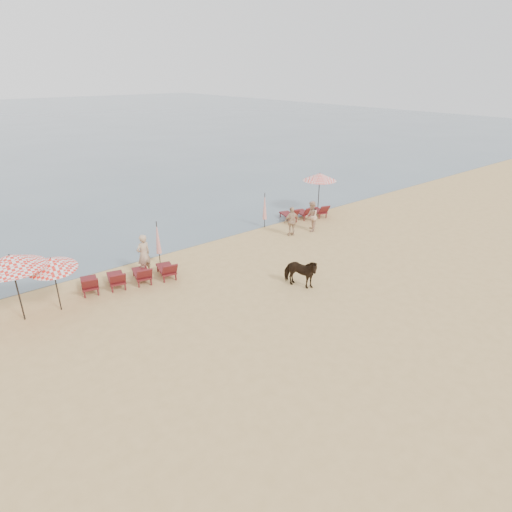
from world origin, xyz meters
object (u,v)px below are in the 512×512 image
(lounger_cluster_left, at_px, (130,276))
(umbrella_open_left_a, at_px, (10,261))
(umbrella_open_right, at_px, (320,177))
(umbrella_closed_left, at_px, (158,238))
(beachgoer_right_a, at_px, (311,216))
(umbrella_closed_right, at_px, (265,206))
(beachgoer_left, at_px, (144,254))
(cow, at_px, (300,273))
(umbrella_open_left_b, at_px, (52,263))
(lounger_cluster_right, at_px, (305,212))
(beachgoer_right_b, at_px, (292,221))

(lounger_cluster_left, xyz_separation_m, umbrella_open_left_a, (-4.25, -0.16, 1.95))
(umbrella_open_left_a, relative_size, umbrella_open_right, 1.03)
(umbrella_closed_left, distance_m, beachgoer_right_a, 9.00)
(umbrella_closed_right, bearing_deg, lounger_cluster_left, -167.48)
(lounger_cluster_left, bearing_deg, beachgoer_left, 46.74)
(umbrella_open_right, bearing_deg, cow, -134.01)
(cow, distance_m, beachgoer_left, 7.05)
(umbrella_closed_left, xyz_separation_m, umbrella_closed_right, (7.18, 0.76, -0.02))
(umbrella_open_left_b, distance_m, umbrella_closed_left, 5.31)
(lounger_cluster_left, bearing_deg, umbrella_open_left_b, -160.93)
(cow, xyz_separation_m, beachgoer_left, (-4.58, 5.35, 0.27))
(umbrella_open_right, bearing_deg, umbrella_closed_left, -169.54)
(umbrella_open_left_a, xyz_separation_m, cow, (9.84, -4.54, -1.71))
(umbrella_closed_left, bearing_deg, cow, -59.48)
(umbrella_open_right, relative_size, beachgoer_left, 1.36)
(lounger_cluster_left, height_order, lounger_cluster_right, lounger_cluster_left)
(umbrella_closed_left, xyz_separation_m, beachgoer_right_b, (7.50, -1.22, -0.48))
(umbrella_open_left_a, height_order, umbrella_closed_left, umbrella_open_left_a)
(lounger_cluster_left, distance_m, umbrella_open_left_a, 4.68)
(cow, bearing_deg, lounger_cluster_left, 115.75)
(umbrella_open_left_a, bearing_deg, beachgoer_right_a, 8.75)
(lounger_cluster_right, relative_size, beachgoer_right_b, 1.85)
(lounger_cluster_left, height_order, cow, cow)
(cow, xyz_separation_m, beachgoer_right_a, (5.35, 4.61, 0.20))
(umbrella_open_right, distance_m, beachgoer_left, 13.00)
(lounger_cluster_left, distance_m, umbrella_closed_left, 2.58)
(lounger_cluster_left, bearing_deg, umbrella_open_left_a, -163.98)
(beachgoer_right_a, distance_m, beachgoer_right_b, 1.39)
(lounger_cluster_left, height_order, beachgoer_right_a, beachgoer_right_a)
(beachgoer_left, relative_size, beachgoer_right_a, 1.08)
(beachgoer_right_b, bearing_deg, umbrella_open_left_a, 14.50)
(lounger_cluster_left, relative_size, cow, 2.63)
(cow, xyz_separation_m, beachgoer_right_b, (3.97, 4.77, 0.16))
(beachgoer_left, bearing_deg, lounger_cluster_left, 21.45)
(umbrella_open_left_b, height_order, cow, umbrella_open_left_b)
(umbrella_open_left_b, bearing_deg, beachgoer_left, 33.40)
(umbrella_closed_left, bearing_deg, umbrella_open_right, 4.13)
(lounger_cluster_left, height_order, umbrella_closed_right, umbrella_closed_right)
(umbrella_open_left_b, xyz_separation_m, beachgoer_left, (3.98, 0.92, -1.04))
(umbrella_open_left_a, distance_m, umbrella_closed_left, 6.56)
(beachgoer_left, distance_m, beachgoer_right_a, 9.96)
(beachgoer_left, bearing_deg, umbrella_open_left_a, -2.65)
(umbrella_open_left_b, bearing_deg, umbrella_closed_left, 37.64)
(umbrella_open_left_b, distance_m, umbrella_open_right, 16.99)
(lounger_cluster_left, relative_size, umbrella_closed_right, 2.01)
(umbrella_closed_left, bearing_deg, beachgoer_right_b, -9.25)
(lounger_cluster_left, distance_m, beachgoer_right_b, 9.57)
(lounger_cluster_left, xyz_separation_m, beachgoer_right_b, (9.56, 0.07, 0.40))
(umbrella_open_left_a, distance_m, umbrella_open_left_b, 1.34)
(umbrella_open_left_b, bearing_deg, lounger_cluster_left, 25.56)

